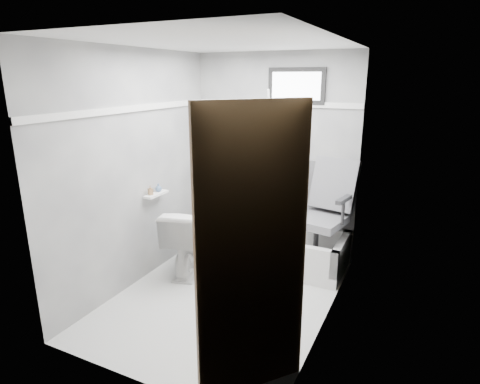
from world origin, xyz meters
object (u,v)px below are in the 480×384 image
Objects in this scene: soap_bottle_a at (150,190)px; toilet at (188,240)px; office_chair at (317,213)px; soap_bottle_b at (158,187)px; door at (272,287)px; bathtub at (279,247)px.

toilet is at bearing 31.94° from soap_bottle_a.
soap_bottle_b is (-1.59, -0.70, 0.27)m from office_chair.
door is (1.60, -1.59, 0.63)m from toilet.
toilet is (-1.27, -0.64, -0.32)m from office_chair.
soap_bottle_b is at bearing -149.97° from bathtub.
soap_bottle_b reaches higher than bathtub.
bathtub is at bearing 108.75° from door.
toilet is (-0.85, -0.62, 0.16)m from bathtub.
bathtub is 1.97× the size of toilet.
soap_bottle_a is (-0.32, -0.20, 0.59)m from toilet.
toilet is at bearing 10.53° from soap_bottle_b.
door is at bearing 120.30° from toilet.
toilet is at bearing -142.80° from office_chair.
door is (0.75, -2.21, 0.79)m from bathtub.
door is 2.46m from soap_bottle_b.
office_chair reaches higher than soap_bottle_b.
soap_bottle_b is at bearing 90.00° from soap_bottle_a.
office_chair is (0.42, 0.02, 0.48)m from bathtub.
office_chair is at bearing 98.40° from door.
soap_bottle_a is (-1.17, -0.82, 0.76)m from bathtub.
soap_bottle_a is at bearing -141.69° from office_chair.
toilet is 2.34m from door.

